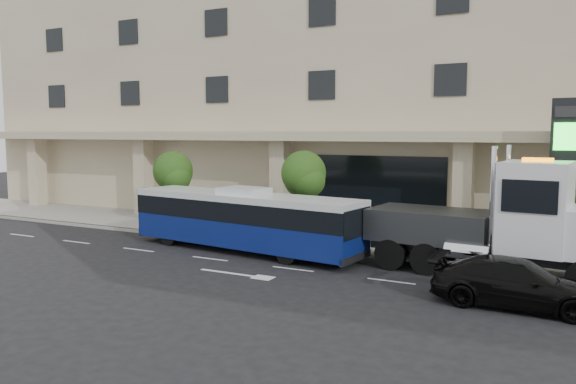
% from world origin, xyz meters
% --- Properties ---
extents(ground, '(120.00, 120.00, 0.00)m').
position_xyz_m(ground, '(0.00, 0.00, 0.00)').
color(ground, black).
rests_on(ground, ground).
extents(sidewalk, '(120.00, 6.00, 0.15)m').
position_xyz_m(sidewalk, '(0.00, 5.00, 0.07)').
color(sidewalk, gray).
rests_on(sidewalk, ground).
extents(curb, '(120.00, 0.30, 0.15)m').
position_xyz_m(curb, '(0.00, 2.00, 0.07)').
color(curb, gray).
rests_on(curb, ground).
extents(convention_center, '(60.00, 17.60, 20.00)m').
position_xyz_m(convention_center, '(-0.00, 15.42, 9.97)').
color(convention_center, tan).
rests_on(convention_center, ground).
extents(tree_left, '(2.27, 2.20, 4.22)m').
position_xyz_m(tree_left, '(-9.97, 3.59, 3.11)').
color(tree_left, '#422B19').
rests_on(tree_left, sidewalk).
extents(tree_mid, '(2.28, 2.20, 4.38)m').
position_xyz_m(tree_mid, '(-1.97, 3.59, 3.26)').
color(tree_mid, '#422B19').
rests_on(tree_mid, sidewalk).
extents(tree_right, '(2.10, 2.00, 4.04)m').
position_xyz_m(tree_right, '(9.53, 3.59, 3.04)').
color(tree_right, '#422B19').
rests_on(tree_right, sidewalk).
extents(city_bus, '(11.75, 3.90, 2.92)m').
position_xyz_m(city_bus, '(-3.50, 0.49, 1.49)').
color(city_bus, black).
rests_on(city_bus, ground).
extents(tow_truck, '(10.84, 3.48, 4.92)m').
position_xyz_m(tow_truck, '(7.61, 0.97, 2.02)').
color(tow_truck, '#2D3033').
rests_on(tow_truck, ground).
extents(black_sedan, '(5.20, 2.21, 1.50)m').
position_xyz_m(black_sedan, '(8.34, -2.66, 0.75)').
color(black_sedan, black).
rests_on(black_sedan, ground).
extents(signage_pylon, '(1.69, 0.71, 6.63)m').
position_xyz_m(signage_pylon, '(9.63, 4.57, 3.51)').
color(signage_pylon, black).
rests_on(signage_pylon, sidewalk).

